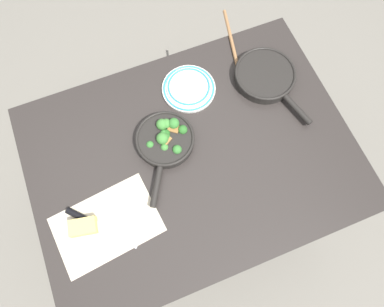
% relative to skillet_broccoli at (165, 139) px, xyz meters
% --- Properties ---
extents(ground_plane, '(14.00, 14.00, 0.00)m').
position_rel_skillet_broccoli_xyz_m(ground_plane, '(0.08, -0.09, -0.77)').
color(ground_plane, slate).
extents(dining_table_red, '(1.25, 0.92, 0.74)m').
position_rel_skillet_broccoli_xyz_m(dining_table_red, '(0.08, -0.09, -0.11)').
color(dining_table_red, '#2D2826').
rests_on(dining_table_red, ground_plane).
extents(skillet_broccoli, '(0.26, 0.35, 0.08)m').
position_rel_skillet_broccoli_xyz_m(skillet_broccoli, '(0.00, 0.00, 0.00)').
color(skillet_broccoli, black).
rests_on(skillet_broccoli, dining_table_red).
extents(skillet_eggs, '(0.25, 0.39, 0.05)m').
position_rel_skillet_broccoli_xyz_m(skillet_eggs, '(0.48, 0.11, -0.00)').
color(skillet_eggs, black).
rests_on(skillet_eggs, dining_table_red).
extents(wooden_spoon, '(0.12, 0.41, 0.02)m').
position_rel_skillet_broccoli_xyz_m(wooden_spoon, '(0.41, 0.25, -0.02)').
color(wooden_spoon, '#996B42').
rests_on(wooden_spoon, dining_table_red).
extents(parchment_sheet, '(0.39, 0.28, 0.00)m').
position_rel_skillet_broccoli_xyz_m(parchment_sheet, '(-0.31, -0.22, -0.03)').
color(parchment_sheet, beige).
rests_on(parchment_sheet, dining_table_red).
extents(grater_knife, '(0.22, 0.23, 0.02)m').
position_rel_skillet_broccoli_xyz_m(grater_knife, '(-0.36, -0.20, -0.02)').
color(grater_knife, silver).
rests_on(grater_knife, dining_table_red).
extents(cheese_block, '(0.10, 0.08, 0.04)m').
position_rel_skillet_broccoli_xyz_m(cheese_block, '(-0.39, -0.20, -0.01)').
color(cheese_block, '#EACC66').
rests_on(cheese_block, dining_table_red).
extents(dinner_plate_stack, '(0.22, 0.22, 0.03)m').
position_rel_skillet_broccoli_xyz_m(dinner_plate_stack, '(0.17, 0.19, -0.02)').
color(dinner_plate_stack, silver).
rests_on(dinner_plate_stack, dining_table_red).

